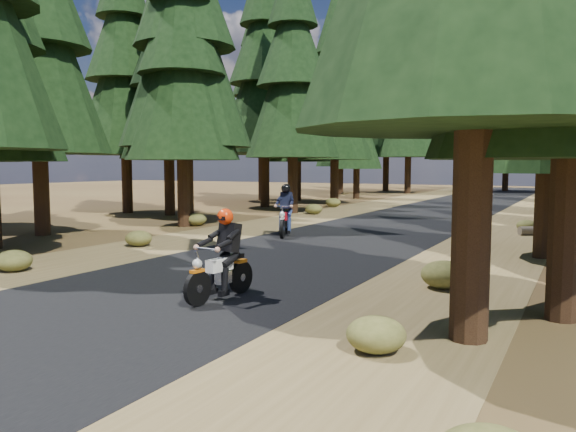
# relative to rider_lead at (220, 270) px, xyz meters

# --- Properties ---
(ground) EXTENTS (120.00, 120.00, 0.00)m
(ground) POSITION_rel_rider_lead_xyz_m (-1.21, 3.39, -0.56)
(ground) COLOR #452D18
(ground) RESTS_ON ground
(road) EXTENTS (6.00, 100.00, 0.01)m
(road) POSITION_rel_rider_lead_xyz_m (-1.21, 8.39, -0.55)
(road) COLOR black
(road) RESTS_ON ground
(shoulder_l) EXTENTS (3.20, 100.00, 0.01)m
(shoulder_l) POSITION_rel_rider_lead_xyz_m (-5.81, 8.39, -0.55)
(shoulder_l) COLOR brown
(shoulder_l) RESTS_ON ground
(shoulder_r) EXTENTS (3.20, 100.00, 0.01)m
(shoulder_r) POSITION_rel_rider_lead_xyz_m (3.39, 8.39, -0.55)
(shoulder_r) COLOR brown
(shoulder_r) RESTS_ON ground
(pine_forest) EXTENTS (34.59, 55.08, 16.32)m
(pine_forest) POSITION_rel_rider_lead_xyz_m (-1.23, 24.44, 7.33)
(pine_forest) COLOR black
(pine_forest) RESTS_ON ground
(understory_shrubs) EXTENTS (15.95, 28.65, 0.63)m
(understory_shrubs) POSITION_rel_rider_lead_xyz_m (0.40, 10.10, -0.29)
(understory_shrubs) COLOR #474C1E
(understory_shrubs) RESTS_ON ground
(rider_lead) EXTENTS (0.73, 1.90, 1.65)m
(rider_lead) POSITION_rel_rider_lead_xyz_m (0.00, 0.00, 0.00)
(rider_lead) COLOR white
(rider_lead) RESTS_ON road
(rider_follow) EXTENTS (1.27, 2.11, 1.80)m
(rider_follow) POSITION_rel_rider_lead_xyz_m (-3.34, 8.66, 0.05)
(rider_follow) COLOR #9F0A15
(rider_follow) RESTS_ON road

